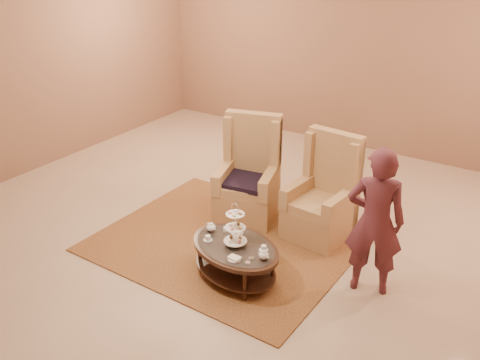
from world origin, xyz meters
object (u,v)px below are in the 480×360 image
Objects in this scene: armchair_left at (249,183)px; person at (375,222)px; tea_table at (235,251)px; armchair_right at (323,203)px.

armchair_left is 0.84× the size of person.
armchair_left is (-0.65, 1.28, 0.13)m from tea_table.
tea_table is 1.42m from armchair_right.
armchair_left reaches higher than armchair_right.
person reaches higher than armchair_left.
armchair_left is at bearing 132.65° from tea_table.
tea_table is 0.78× the size of person.
armchair_right is at bearing -58.58° from person.
armchair_right reaches higher than tea_table.
person is at bearing -34.32° from armchair_right.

